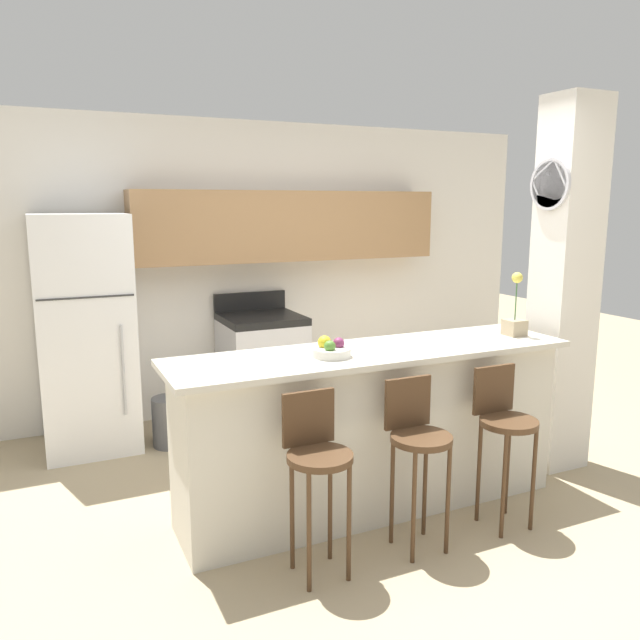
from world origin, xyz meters
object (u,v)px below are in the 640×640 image
(bar_stool_mid, at_px, (417,440))
(fruit_bowl, at_px, (331,350))
(refrigerator, at_px, (85,333))
(bar_stool_left, at_px, (317,459))
(trash_bin, at_px, (171,421))
(orchid_vase, at_px, (515,318))
(bar_stool_right, at_px, (504,424))
(stove_range, at_px, (262,366))

(bar_stool_mid, relative_size, fruit_bowl, 4.17)
(refrigerator, xyz_separation_m, fruit_bowl, (1.17, -1.82, 0.15))
(bar_stool_left, relative_size, trash_bin, 2.43)
(refrigerator, xyz_separation_m, bar_stool_left, (0.89, -2.26, -0.28))
(fruit_bowl, bearing_deg, orchid_vase, 0.78)
(refrigerator, distance_m, trash_bin, 0.93)
(bar_stool_right, bearing_deg, bar_stool_left, 180.00)
(stove_range, distance_m, bar_stool_right, 2.40)
(refrigerator, relative_size, orchid_vase, 4.28)
(bar_stool_mid, distance_m, trash_bin, 2.24)
(refrigerator, bearing_deg, bar_stool_right, -47.61)
(bar_stool_left, distance_m, bar_stool_right, 1.18)
(stove_range, distance_m, orchid_vase, 2.25)
(bar_stool_mid, relative_size, bar_stool_right, 1.00)
(refrigerator, height_order, fruit_bowl, refrigerator)
(refrigerator, height_order, bar_stool_right, refrigerator)
(bar_stool_right, bearing_deg, trash_bin, 126.91)
(trash_bin, bearing_deg, orchid_vase, -38.38)
(refrigerator, height_order, bar_stool_mid, refrigerator)
(bar_stool_mid, xyz_separation_m, bar_stool_right, (0.59, 0.00, 0.00))
(bar_stool_right, distance_m, trash_bin, 2.54)
(fruit_bowl, bearing_deg, stove_range, 82.60)
(stove_range, bearing_deg, orchid_vase, -59.33)
(refrigerator, distance_m, bar_stool_mid, 2.71)
(stove_range, height_order, bar_stool_left, stove_range)
(orchid_vase, bearing_deg, stove_range, 120.67)
(trash_bin, bearing_deg, fruit_bowl, -68.57)
(stove_range, relative_size, orchid_vase, 2.58)
(bar_stool_left, relative_size, orchid_vase, 2.23)
(bar_stool_left, bearing_deg, refrigerator, 111.40)
(stove_range, xyz_separation_m, trash_bin, (-0.86, -0.30, -0.27))
(stove_range, relative_size, bar_stool_mid, 1.16)
(bar_stool_left, bearing_deg, trash_bin, 99.32)
(bar_stool_right, bearing_deg, bar_stool_mid, 180.00)
(orchid_vase, bearing_deg, bar_stool_left, -164.35)
(bar_stool_mid, distance_m, fruit_bowl, 0.68)
(trash_bin, bearing_deg, refrigerator, 155.42)
(orchid_vase, relative_size, trash_bin, 1.09)
(refrigerator, relative_size, trash_bin, 4.67)
(bar_stool_mid, bearing_deg, orchid_vase, 23.70)
(trash_bin, bearing_deg, bar_stool_mid, -65.42)
(orchid_vase, relative_size, fruit_bowl, 1.87)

